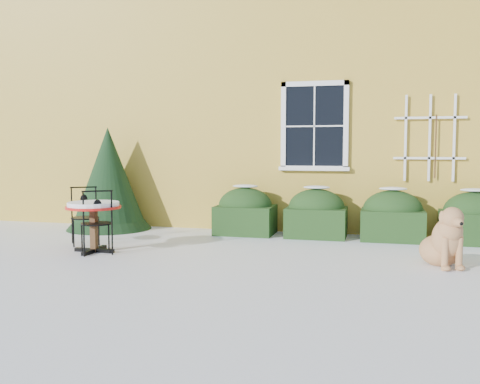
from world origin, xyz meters
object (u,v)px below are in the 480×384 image
(patio_chair_far, at_px, (85,216))
(bistro_table, at_px, (93,210))
(evergreen_shrub, at_px, (109,188))
(patio_chair_near, at_px, (97,222))
(dog, at_px, (445,242))

(patio_chair_far, bearing_deg, bistro_table, -84.57)
(bistro_table, relative_size, patio_chair_far, 0.88)
(evergreen_shrub, relative_size, patio_chair_near, 2.06)
(evergreen_shrub, distance_m, patio_chair_near, 2.57)
(bistro_table, bearing_deg, patio_chair_near, -44.32)
(dog, bearing_deg, bistro_table, 162.17)
(evergreen_shrub, distance_m, bistro_table, 2.40)
(patio_chair_near, xyz_separation_m, dog, (4.90, 0.36, -0.14))
(bistro_table, distance_m, patio_chair_far, 0.79)
(patio_chair_far, xyz_separation_m, dog, (5.51, -0.35, -0.13))
(dog, bearing_deg, patio_chair_far, 155.75)
(bistro_table, bearing_deg, dog, 2.80)
(patio_chair_near, bearing_deg, dog, 148.84)
(patio_chair_far, distance_m, dog, 5.53)
(evergreen_shrub, xyz_separation_m, patio_chair_near, (1.05, -2.32, -0.32))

